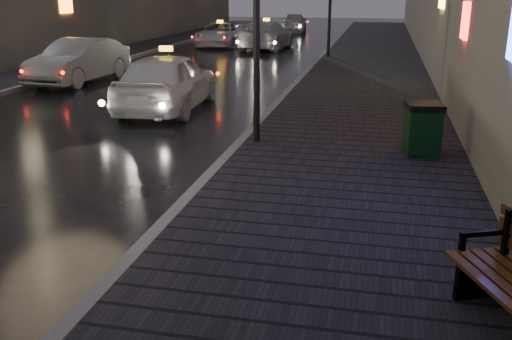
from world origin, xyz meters
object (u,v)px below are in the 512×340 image
at_px(trash_bin, 423,129).
at_px(car_far, 294,23).
at_px(car_left_mid, 79,61).
at_px(taxi_mid, 266,35).
at_px(taxi_near, 167,81).
at_px(taxi_far, 220,34).

distance_m(trash_bin, car_far, 33.04).
height_order(car_left_mid, taxi_mid, car_left_mid).
distance_m(taxi_near, taxi_far, 17.95).
bearing_deg(taxi_far, car_left_mid, -97.40).
relative_size(taxi_mid, car_far, 1.22).
relative_size(trash_bin, car_far, 0.24).
xyz_separation_m(taxi_near, taxi_mid, (-0.50, 16.48, -0.05)).
bearing_deg(taxi_mid, car_far, -83.53).
height_order(trash_bin, taxi_far, taxi_far).
height_order(car_left_mid, car_far, car_left_mid).
relative_size(car_left_mid, taxi_far, 0.97).
relative_size(car_left_mid, car_far, 1.08).
distance_m(taxi_near, taxi_mid, 16.49).
xyz_separation_m(taxi_mid, car_far, (-0.30, 12.05, -0.03)).
bearing_deg(taxi_far, taxi_near, -80.55).
bearing_deg(car_left_mid, taxi_near, -34.53).
distance_m(taxi_near, car_far, 28.54).
height_order(trash_bin, taxi_near, taxi_near).
height_order(taxi_near, taxi_mid, taxi_near).
relative_size(taxi_near, taxi_far, 1.00).
distance_m(car_left_mid, car_far, 24.96).
relative_size(trash_bin, taxi_near, 0.22).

